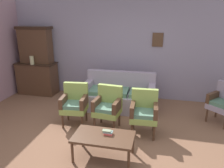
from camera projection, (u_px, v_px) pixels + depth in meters
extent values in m
plane|color=brown|center=(98.00, 145.00, 4.12)|extent=(7.68, 7.68, 0.00)
cube|color=gray|center=(124.00, 50.00, 6.13)|extent=(6.40, 0.06, 2.70)
cube|color=#472D1E|center=(158.00, 40.00, 5.81)|extent=(0.28, 0.02, 0.36)
cube|color=#472D1E|center=(38.00, 79.00, 6.60)|extent=(1.10, 0.52, 0.90)
cube|color=black|center=(36.00, 63.00, 6.45)|extent=(1.16, 0.55, 0.03)
cube|color=#472D1E|center=(36.00, 46.00, 6.37)|extent=(0.90, 0.36, 0.95)
cube|color=black|center=(34.00, 28.00, 6.21)|extent=(0.99, 0.38, 0.08)
cylinder|color=tan|center=(32.00, 60.00, 6.25)|extent=(0.12, 0.12, 0.24)
cube|color=gray|center=(119.00, 101.00, 5.59)|extent=(1.79, 0.85, 0.42)
cube|color=gray|center=(121.00, 80.00, 5.75)|extent=(1.77, 0.22, 0.48)
cube|color=gray|center=(152.00, 91.00, 5.34)|extent=(0.19, 0.80, 0.24)
cube|color=gray|center=(88.00, 87.00, 5.63)|extent=(0.19, 0.80, 0.24)
cube|color=#4C705B|center=(139.00, 93.00, 5.38)|extent=(0.47, 0.57, 0.10)
cube|color=#4C705B|center=(119.00, 92.00, 5.47)|extent=(0.47, 0.57, 0.10)
cube|color=#4C705B|center=(99.00, 90.00, 5.56)|extent=(0.47, 0.57, 0.10)
cube|color=#849947|center=(74.00, 108.00, 4.75)|extent=(0.57, 0.54, 0.12)
cube|color=#4C705B|center=(74.00, 105.00, 4.70)|extent=(0.49, 0.46, 0.10)
cube|color=#849947|center=(76.00, 93.00, 4.85)|extent=(0.53, 0.16, 0.46)
cube|color=#472D1E|center=(84.00, 102.00, 4.67)|extent=(0.13, 0.49, 0.22)
cube|color=#472D1E|center=(64.00, 101.00, 4.72)|extent=(0.13, 0.49, 0.22)
cylinder|color=#472D1E|center=(82.00, 122.00, 4.62)|extent=(0.04, 0.04, 0.32)
cylinder|color=#472D1E|center=(63.00, 121.00, 4.66)|extent=(0.04, 0.04, 0.32)
cylinder|color=#472D1E|center=(86.00, 114.00, 4.97)|extent=(0.04, 0.04, 0.32)
cylinder|color=#472D1E|center=(68.00, 113.00, 5.02)|extent=(0.04, 0.04, 0.32)
cube|color=#849947|center=(107.00, 112.00, 4.59)|extent=(0.56, 0.53, 0.12)
cube|color=#4C705B|center=(107.00, 108.00, 4.55)|extent=(0.48, 0.45, 0.10)
cube|color=#849947|center=(110.00, 95.00, 4.68)|extent=(0.53, 0.15, 0.46)
cube|color=#472D1E|center=(117.00, 106.00, 4.48)|extent=(0.13, 0.49, 0.22)
cube|color=#472D1E|center=(97.00, 103.00, 4.61)|extent=(0.13, 0.49, 0.22)
cylinder|color=#472D1E|center=(114.00, 127.00, 4.43)|extent=(0.04, 0.04, 0.32)
cylinder|color=#472D1E|center=(94.00, 124.00, 4.56)|extent=(0.04, 0.04, 0.32)
cylinder|color=#472D1E|center=(119.00, 119.00, 4.77)|extent=(0.04, 0.04, 0.32)
cylinder|color=#472D1E|center=(101.00, 116.00, 4.90)|extent=(0.04, 0.04, 0.32)
cube|color=#849947|center=(144.00, 117.00, 4.36)|extent=(0.55, 0.51, 0.12)
cube|color=#4C705B|center=(144.00, 114.00, 4.31)|extent=(0.46, 0.43, 0.10)
cube|color=#849947|center=(145.00, 100.00, 4.45)|extent=(0.52, 0.13, 0.46)
cube|color=#472D1E|center=(155.00, 110.00, 4.27)|extent=(0.11, 0.48, 0.22)
cube|color=#472D1E|center=(133.00, 109.00, 4.34)|extent=(0.11, 0.48, 0.22)
cylinder|color=#472D1E|center=(154.00, 133.00, 4.21)|extent=(0.04, 0.04, 0.32)
cylinder|color=#472D1E|center=(132.00, 131.00, 4.28)|extent=(0.04, 0.04, 0.32)
cylinder|color=#472D1E|center=(154.00, 124.00, 4.57)|extent=(0.04, 0.04, 0.32)
cylinder|color=#472D1E|center=(133.00, 122.00, 4.64)|extent=(0.04, 0.04, 0.32)
cube|color=gray|center=(222.00, 107.00, 4.82)|extent=(0.71, 0.70, 0.12)
cube|color=#4C705B|center=(222.00, 103.00, 4.78)|extent=(0.60, 0.60, 0.10)
cube|color=#472D1E|center=(214.00, 97.00, 4.93)|extent=(0.38, 0.41, 0.22)
cylinder|color=#472D1E|center=(207.00, 115.00, 4.94)|extent=(0.04, 0.04, 0.32)
cylinder|color=#472D1E|center=(216.00, 111.00, 5.15)|extent=(0.04, 0.04, 0.32)
cube|color=#472D1E|center=(103.00, 137.00, 3.64)|extent=(1.00, 0.56, 0.04)
cylinder|color=#472D1E|center=(83.00, 137.00, 4.03)|extent=(0.04, 0.04, 0.38)
cylinder|color=#472D1E|center=(133.00, 143.00, 3.83)|extent=(0.04, 0.04, 0.38)
cylinder|color=#472D1E|center=(72.00, 153.00, 3.58)|extent=(0.04, 0.04, 0.38)
cylinder|color=#472D1E|center=(129.00, 161.00, 3.39)|extent=(0.04, 0.04, 0.38)
cube|color=#E95753|center=(108.00, 134.00, 3.67)|extent=(0.14, 0.08, 0.03)
cube|color=gray|center=(108.00, 132.00, 3.67)|extent=(0.15, 0.08, 0.03)
cube|color=gray|center=(107.00, 131.00, 3.66)|extent=(0.14, 0.07, 0.02)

